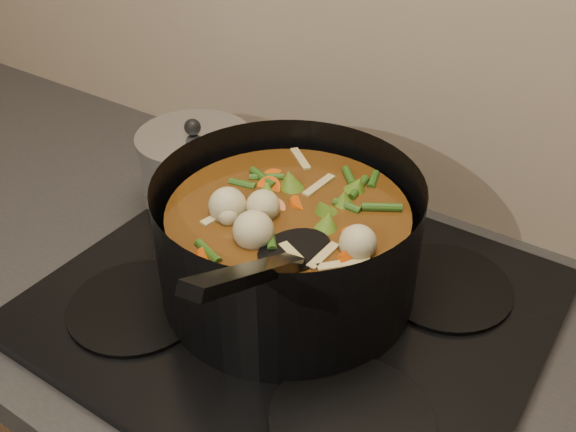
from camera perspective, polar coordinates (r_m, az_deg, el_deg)
The scene contains 3 objects.
stovetop at distance 0.87m, azimuth 0.53°, elevation -7.67°, with size 0.62×0.54×0.03m.
stockpot at distance 0.83m, azimuth -0.01°, elevation -2.32°, with size 0.35×0.46×0.25m.
saucepan at distance 1.02m, azimuth -8.14°, elevation 4.24°, with size 0.18×0.18×0.15m.
Camera 1 is at (0.35, 1.40, 1.51)m, focal length 40.00 mm.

